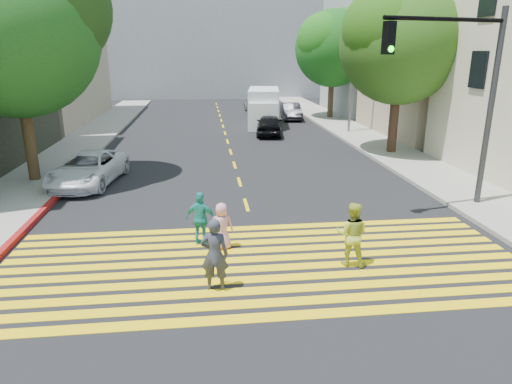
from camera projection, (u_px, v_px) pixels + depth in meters
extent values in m
plane|color=black|center=(271.00, 288.00, 10.51)|extent=(120.00, 120.00, 0.00)
cube|color=gray|center=(97.00, 132.00, 30.44)|extent=(3.00, 40.00, 0.15)
cube|color=gray|center=(381.00, 147.00, 25.66)|extent=(3.00, 60.00, 0.15)
cube|color=maroon|center=(44.00, 210.00, 15.42)|extent=(0.20, 8.00, 0.16)
cube|color=yellow|center=(279.00, 316.00, 9.37)|extent=(13.40, 0.35, 0.01)
cube|color=yellow|center=(275.00, 302.00, 9.89)|extent=(13.40, 0.35, 0.01)
cube|color=yellow|center=(272.00, 290.00, 10.41)|extent=(13.40, 0.35, 0.01)
cube|color=yellow|center=(268.00, 279.00, 10.93)|extent=(13.40, 0.35, 0.01)
cube|color=yellow|center=(265.00, 268.00, 11.46)|extent=(13.40, 0.35, 0.01)
cube|color=yellow|center=(262.00, 259.00, 11.98)|extent=(13.40, 0.35, 0.01)
cube|color=yellow|center=(260.00, 250.00, 12.50)|extent=(13.40, 0.35, 0.01)
cube|color=yellow|center=(257.00, 242.00, 13.02)|extent=(13.40, 0.35, 0.01)
cube|color=yellow|center=(255.00, 235.00, 13.54)|extent=(13.40, 0.35, 0.01)
cube|color=yellow|center=(253.00, 228.00, 14.07)|extent=(13.40, 0.35, 0.01)
cube|color=yellow|center=(246.00, 205.00, 16.20)|extent=(0.12, 1.40, 0.01)
cube|color=yellow|center=(240.00, 182.00, 19.05)|extent=(0.12, 1.40, 0.01)
cube|color=yellow|center=(234.00, 165.00, 21.90)|extent=(0.12, 1.40, 0.01)
cube|color=yellow|center=(231.00, 152.00, 24.75)|extent=(0.12, 1.40, 0.01)
cube|color=yellow|center=(228.00, 142.00, 27.59)|extent=(0.12, 1.40, 0.01)
cube|color=yellow|center=(225.00, 133.00, 30.44)|extent=(0.12, 1.40, 0.01)
cube|color=yellow|center=(223.00, 126.00, 33.29)|extent=(0.12, 1.40, 0.01)
cube|color=yellow|center=(221.00, 120.00, 36.14)|extent=(0.12, 1.40, 0.01)
cube|color=yellow|center=(220.00, 115.00, 38.98)|extent=(0.12, 1.40, 0.01)
cube|color=yellow|center=(218.00, 111.00, 41.83)|extent=(0.12, 1.40, 0.01)
cube|color=yellow|center=(217.00, 107.00, 44.68)|extent=(0.12, 1.40, 0.01)
cube|color=yellow|center=(216.00, 104.00, 47.53)|extent=(0.12, 1.40, 0.01)
cube|color=tan|center=(4.00, 55.00, 33.86)|extent=(12.00, 16.00, 10.00)
cube|color=tan|center=(463.00, 55.00, 28.72)|extent=(10.00, 10.00, 10.00)
cube|color=gray|center=(393.00, 54.00, 39.16)|extent=(10.00, 10.00, 10.00)
cube|color=gray|center=(213.00, 45.00, 54.30)|extent=(30.00, 8.00, 12.00)
cylinder|color=#452F1B|center=(30.00, 143.00, 18.51)|extent=(0.47, 0.47, 3.32)
sphere|color=#194012|center=(14.00, 33.00, 17.27)|extent=(6.83, 6.83, 6.40)
sphere|color=black|center=(48.00, 7.00, 17.49)|extent=(5.12, 5.12, 4.80)
cylinder|color=#4C2B1E|center=(393.00, 124.00, 23.77)|extent=(0.57, 0.57, 3.20)
sphere|color=#1E5009|center=(400.00, 43.00, 22.59)|extent=(7.24, 7.24, 6.03)
sphere|color=#164F0F|center=(418.00, 25.00, 23.00)|extent=(5.43, 5.43, 4.52)
sphere|color=#215E14|center=(386.00, 30.00, 21.88)|extent=(5.07, 5.07, 4.22)
cylinder|color=#382D1F|center=(331.00, 99.00, 36.60)|extent=(0.56, 0.56, 3.09)
sphere|color=black|center=(333.00, 49.00, 35.45)|extent=(7.60, 7.60, 5.89)
sphere|color=black|center=(343.00, 37.00, 35.96)|extent=(5.70, 5.70, 4.42)
sphere|color=#215B12|center=(324.00, 40.00, 34.66)|extent=(5.32, 5.32, 4.12)
imported|color=#323540|center=(215.00, 255.00, 10.22)|extent=(0.67, 0.48, 1.72)
imported|color=#B2BF3A|center=(352.00, 234.00, 11.44)|extent=(0.98, 0.88, 1.66)
imported|color=#CE8BA5|center=(222.00, 226.00, 12.44)|extent=(0.64, 0.42, 1.31)
imported|color=teal|center=(201.00, 219.00, 12.67)|extent=(0.97, 0.67, 1.54)
imported|color=white|center=(88.00, 169.00, 18.56)|extent=(2.86, 4.97, 1.31)
imported|color=black|center=(269.00, 125.00, 29.56)|extent=(2.17, 4.20, 1.36)
imported|color=#A5A5A5|center=(258.00, 105.00, 40.51)|extent=(2.33, 5.02, 1.42)
imported|color=black|center=(291.00, 111.00, 36.47)|extent=(1.57, 4.01, 1.30)
cube|color=silver|center=(264.00, 107.00, 33.48)|extent=(2.82, 5.53, 2.65)
cube|color=white|center=(263.00, 116.00, 31.36)|extent=(2.17, 1.53, 1.90)
cylinder|color=black|center=(251.00, 124.00, 31.95)|extent=(0.36, 0.77, 0.74)
cylinder|color=#242424|center=(275.00, 124.00, 31.92)|extent=(0.36, 0.77, 0.74)
cylinder|color=black|center=(253.00, 116.00, 35.59)|extent=(0.36, 0.77, 0.74)
cylinder|color=black|center=(275.00, 117.00, 35.56)|extent=(0.36, 0.77, 0.74)
cylinder|color=#303035|center=(490.00, 112.00, 15.14)|extent=(0.24, 0.24, 6.58)
cylinder|color=black|center=(447.00, 19.00, 13.62)|extent=(4.32, 1.07, 0.13)
cube|color=black|center=(389.00, 38.00, 13.17)|extent=(0.34, 0.34, 0.92)
sphere|color=#1ED115|center=(391.00, 49.00, 13.12)|extent=(0.21, 0.21, 0.18)
cylinder|color=slate|center=(352.00, 65.00, 29.04)|extent=(0.17, 0.17, 8.77)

